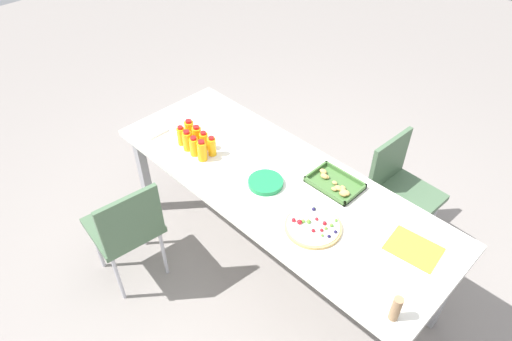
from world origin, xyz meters
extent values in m
plane|color=gray|center=(0.00, 0.00, 0.00)|extent=(12.00, 12.00, 0.00)
cube|color=silver|center=(0.00, 0.00, 0.73)|extent=(2.21, 0.81, 0.04)
cube|color=#99999E|center=(-1.03, -0.32, 0.35)|extent=(0.06, 0.06, 0.71)
cube|color=#99999E|center=(-1.03, 0.32, 0.35)|extent=(0.06, 0.06, 0.71)
cube|color=#99999E|center=(1.03, 0.32, 0.35)|extent=(0.06, 0.06, 0.71)
cube|color=#4C6B4C|center=(0.50, 0.74, 0.45)|extent=(0.42, 0.42, 0.04)
cube|color=#4C6B4C|center=(0.32, 0.75, 0.64)|extent=(0.05, 0.38, 0.38)
cylinder|color=silver|center=(0.67, 0.89, 0.21)|extent=(0.02, 0.02, 0.41)
cylinder|color=silver|center=(0.66, 0.57, 0.21)|extent=(0.02, 0.02, 0.41)
cylinder|color=silver|center=(0.35, 0.91, 0.21)|extent=(0.02, 0.02, 0.41)
cylinder|color=silver|center=(0.34, 0.59, 0.21)|extent=(0.02, 0.02, 0.41)
cube|color=#4C6B4C|center=(-0.61, -0.75, 0.45)|extent=(0.44, 0.44, 0.04)
cube|color=#4C6B4C|center=(-0.43, -0.77, 0.64)|extent=(0.07, 0.38, 0.38)
cylinder|color=silver|center=(-0.79, -0.89, 0.21)|extent=(0.02, 0.02, 0.41)
cylinder|color=silver|center=(-0.75, -0.57, 0.21)|extent=(0.02, 0.02, 0.41)
cylinder|color=silver|center=(-0.47, -0.92, 0.21)|extent=(0.02, 0.02, 0.41)
cylinder|color=silver|center=(-0.43, -0.61, 0.21)|extent=(0.02, 0.02, 0.41)
cylinder|color=#FBAF14|center=(-0.68, -0.18, 0.81)|extent=(0.05, 0.05, 0.12)
cylinder|color=red|center=(-0.68, -0.18, 0.88)|extent=(0.03, 0.03, 0.02)
cylinder|color=#F9AB14|center=(-0.61, -0.19, 0.81)|extent=(0.06, 0.06, 0.13)
cylinder|color=red|center=(-0.61, -0.19, 0.88)|extent=(0.04, 0.04, 0.02)
cylinder|color=#FBAE14|center=(-0.54, -0.19, 0.81)|extent=(0.06, 0.06, 0.12)
cylinder|color=red|center=(-0.54, -0.19, 0.87)|extent=(0.04, 0.04, 0.02)
cylinder|color=#FAAC14|center=(-0.47, -0.19, 0.81)|extent=(0.06, 0.06, 0.13)
cylinder|color=red|center=(-0.47, -0.19, 0.88)|extent=(0.04, 0.04, 0.02)
cylinder|color=#FAB014|center=(-0.69, -0.11, 0.81)|extent=(0.06, 0.06, 0.13)
cylinder|color=red|center=(-0.69, -0.11, 0.89)|extent=(0.04, 0.04, 0.02)
cylinder|color=#F8AE14|center=(-0.61, -0.11, 0.81)|extent=(0.06, 0.06, 0.13)
cylinder|color=red|center=(-0.61, -0.11, 0.88)|extent=(0.04, 0.04, 0.02)
cylinder|color=#F9AE14|center=(-0.54, -0.11, 0.80)|extent=(0.06, 0.06, 0.12)
cylinder|color=red|center=(-0.54, -0.11, 0.87)|extent=(0.04, 0.04, 0.02)
cylinder|color=#FBAD14|center=(-0.46, -0.11, 0.81)|extent=(0.05, 0.05, 0.12)
cylinder|color=red|center=(-0.46, -0.11, 0.88)|extent=(0.03, 0.03, 0.02)
cylinder|color=tan|center=(0.39, -0.14, 0.75)|extent=(0.31, 0.31, 0.02)
cylinder|color=white|center=(0.39, -0.14, 0.77)|extent=(0.28, 0.28, 0.01)
sphere|color=#1E1947|center=(0.32, -0.05, 0.78)|extent=(0.02, 0.02, 0.02)
sphere|color=#66B238|center=(0.47, -0.08, 0.78)|extent=(0.02, 0.02, 0.02)
sphere|color=red|center=(0.38, -0.10, 0.78)|extent=(0.02, 0.02, 0.02)
sphere|color=#1E1947|center=(0.51, -0.10, 0.78)|extent=(0.02, 0.02, 0.02)
sphere|color=#66B238|center=(0.46, -0.03, 0.78)|extent=(0.02, 0.02, 0.02)
sphere|color=red|center=(0.45, -0.14, 0.78)|extent=(0.02, 0.02, 0.02)
sphere|color=#66B238|center=(0.36, -0.14, 0.78)|extent=(0.02, 0.02, 0.02)
sphere|color=red|center=(0.33, -0.18, 0.78)|extent=(0.03, 0.03, 0.03)
sphere|color=red|center=(0.46, -0.11, 0.78)|extent=(0.02, 0.02, 0.02)
sphere|color=#66B238|center=(0.34, -0.16, 0.78)|extent=(0.02, 0.02, 0.02)
sphere|color=#1E1947|center=(0.50, -0.15, 0.78)|extent=(0.02, 0.02, 0.02)
sphere|color=red|center=(0.30, -0.19, 0.78)|extent=(0.02, 0.02, 0.02)
sphere|color=#66B238|center=(0.32, -0.05, 0.78)|extent=(0.02, 0.02, 0.02)
sphere|color=#66B238|center=(0.46, -0.12, 0.78)|extent=(0.02, 0.02, 0.02)
sphere|color=red|center=(0.42, -0.18, 0.78)|extent=(0.02, 0.02, 0.02)
sphere|color=red|center=(0.43, -0.09, 0.78)|extent=(0.02, 0.02, 0.02)
sphere|color=#66B238|center=(0.48, -0.17, 0.77)|extent=(0.02, 0.02, 0.02)
cube|color=#477238|center=(0.27, 0.21, 0.75)|extent=(0.30, 0.21, 0.01)
cube|color=#477238|center=(0.27, 0.11, 0.76)|extent=(0.30, 0.01, 0.03)
cube|color=#477238|center=(0.27, 0.31, 0.76)|extent=(0.30, 0.01, 0.03)
cube|color=#477238|center=(0.12, 0.21, 0.76)|extent=(0.01, 0.21, 0.03)
cube|color=#477238|center=(0.41, 0.21, 0.76)|extent=(0.01, 0.21, 0.03)
ellipsoid|color=tan|center=(0.20, 0.22, 0.76)|extent=(0.04, 0.03, 0.02)
ellipsoid|color=tan|center=(0.16, 0.24, 0.77)|extent=(0.05, 0.03, 0.03)
ellipsoid|color=tan|center=(0.30, 0.16, 0.76)|extent=(0.03, 0.02, 0.02)
ellipsoid|color=tan|center=(0.31, 0.19, 0.77)|extent=(0.05, 0.03, 0.03)
ellipsoid|color=tan|center=(0.27, 0.21, 0.76)|extent=(0.03, 0.02, 0.02)
ellipsoid|color=tan|center=(0.33, 0.21, 0.76)|extent=(0.04, 0.03, 0.02)
ellipsoid|color=tan|center=(0.37, 0.18, 0.77)|extent=(0.05, 0.04, 0.03)
ellipsoid|color=tan|center=(0.19, 0.21, 0.77)|extent=(0.05, 0.04, 0.03)
ellipsoid|color=tan|center=(0.34, 0.19, 0.77)|extent=(0.04, 0.03, 0.02)
ellipsoid|color=tan|center=(0.36, 0.17, 0.77)|extent=(0.05, 0.03, 0.03)
cylinder|color=#1E8C4C|center=(-0.02, -0.07, 0.75)|extent=(0.21, 0.21, 0.00)
cylinder|color=#1E8C4C|center=(-0.02, -0.07, 0.75)|extent=(0.21, 0.21, 0.00)
cylinder|color=#1E8C4C|center=(-0.02, -0.07, 0.76)|extent=(0.21, 0.21, 0.00)
cylinder|color=#1E8C4C|center=(-0.02, -0.07, 0.76)|extent=(0.21, 0.21, 0.00)
cylinder|color=#1E8C4C|center=(-0.02, -0.07, 0.77)|extent=(0.21, 0.21, 0.00)
cylinder|color=#1E8C4C|center=(-0.02, -0.07, 0.77)|extent=(0.21, 0.21, 0.00)
cube|color=white|center=(-0.94, -0.24, 0.75)|extent=(0.15, 0.15, 0.02)
cylinder|color=#9E7A56|center=(0.99, -0.30, 0.82)|extent=(0.04, 0.04, 0.14)
cube|color=yellow|center=(0.85, 0.12, 0.75)|extent=(0.28, 0.23, 0.01)
camera|label=1|loc=(1.33, -1.50, 2.59)|focal=31.94mm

